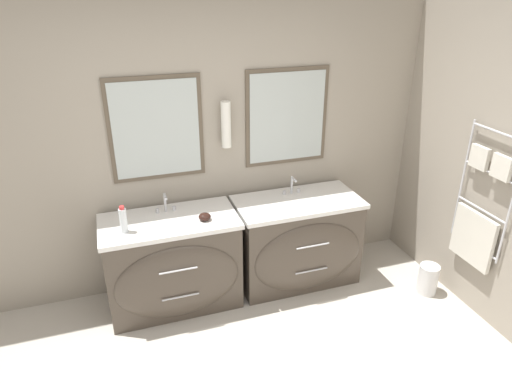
# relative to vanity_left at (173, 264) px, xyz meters

# --- Properties ---
(wall_back) EXTENTS (5.77, 0.16, 2.60)m
(wall_back) POSITION_rel_vanity_left_xyz_m (0.33, 0.39, 0.89)
(wall_back) COLOR #9E9384
(wall_back) RESTS_ON ground_plane
(wall_right) EXTENTS (0.13, 3.76, 2.60)m
(wall_right) POSITION_rel_vanity_left_xyz_m (2.43, -0.66, 0.88)
(wall_right) COLOR #9E9384
(wall_right) RESTS_ON ground_plane
(vanity_left) EXTENTS (1.11, 0.64, 0.82)m
(vanity_left) POSITION_rel_vanity_left_xyz_m (0.00, 0.00, 0.00)
(vanity_left) COLOR #4C4238
(vanity_left) RESTS_ON ground_plane
(vanity_right) EXTENTS (1.11, 0.64, 0.82)m
(vanity_right) POSITION_rel_vanity_left_xyz_m (1.14, 0.00, 0.00)
(vanity_right) COLOR #4C4238
(vanity_right) RESTS_ON ground_plane
(faucet_left) EXTENTS (0.17, 0.11, 0.17)m
(faucet_left) POSITION_rel_vanity_left_xyz_m (0.00, 0.18, 0.48)
(faucet_left) COLOR silver
(faucet_left) RESTS_ON vanity_left
(faucet_right) EXTENTS (0.17, 0.11, 0.17)m
(faucet_right) POSITION_rel_vanity_left_xyz_m (1.14, 0.18, 0.48)
(faucet_right) COLOR silver
(faucet_right) RESTS_ON vanity_right
(toiletry_bottle) EXTENTS (0.06, 0.06, 0.22)m
(toiletry_bottle) POSITION_rel_vanity_left_xyz_m (-0.35, -0.06, 0.51)
(toiletry_bottle) COLOR silver
(toiletry_bottle) RESTS_ON vanity_left
(amenity_bowl) EXTENTS (0.10, 0.10, 0.06)m
(amenity_bowl) POSITION_rel_vanity_left_xyz_m (0.28, -0.06, 0.43)
(amenity_bowl) COLOR black
(amenity_bowl) RESTS_ON vanity_left
(waste_bin) EXTENTS (0.18, 0.18, 0.28)m
(waste_bin) POSITION_rel_vanity_left_xyz_m (2.18, -0.55, -0.27)
(waste_bin) COLOR silver
(waste_bin) RESTS_ON ground_plane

